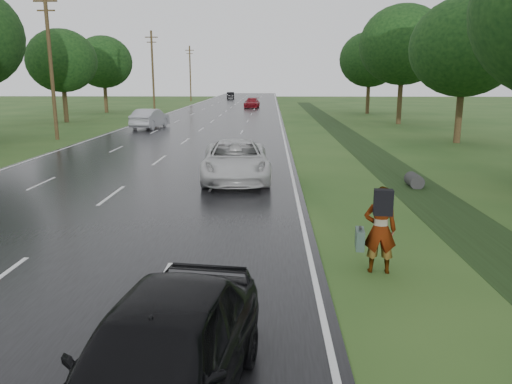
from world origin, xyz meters
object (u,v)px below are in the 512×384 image
object	(u,v)px
silver_sedan	(150,119)
pedestrian	(379,229)
white_pickup	(236,160)
dark_sedan	(161,359)

from	to	relation	value
silver_sedan	pedestrian	bearing A→B (deg)	119.86
pedestrian	silver_sedan	distance (m)	34.25
pedestrian	silver_sedan	size ratio (longest dim) A/B	0.39
silver_sedan	white_pickup	bearing A→B (deg)	120.24
dark_sedan	white_pickup	bearing A→B (deg)	98.53
pedestrian	white_pickup	bearing A→B (deg)	-63.14
white_pickup	silver_sedan	bearing A→B (deg)	108.00
white_pickup	pedestrian	bearing A→B (deg)	-73.22
dark_sedan	silver_sedan	bearing A→B (deg)	111.63
dark_sedan	silver_sedan	size ratio (longest dim) A/B	0.96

